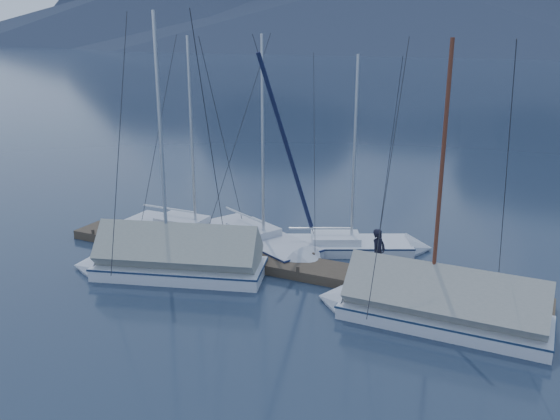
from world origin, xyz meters
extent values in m
plane|color=#162031|center=(0.00, 0.00, 0.00)|extent=(1000.00, 1000.00, 0.00)
cone|color=#192133|center=(-180.00, 250.00, 17.50)|extent=(364.00, 364.00, 35.00)
cone|color=#192133|center=(-60.00, 240.00, 15.00)|extent=(416.00, 416.00, 30.00)
cube|color=#382D23|center=(0.00, 2.00, 0.17)|extent=(18.00, 1.50, 0.34)
cube|color=black|center=(-6.00, 2.00, -0.05)|extent=(3.00, 1.30, 0.30)
cube|color=black|center=(0.00, 2.00, -0.05)|extent=(3.00, 1.30, 0.30)
cube|color=black|center=(6.00, 2.00, -0.05)|extent=(3.00, 1.30, 0.30)
cylinder|color=#382D23|center=(-8.00, 2.70, 0.35)|extent=(0.12, 0.12, 0.35)
cylinder|color=#382D23|center=(-8.00, 1.30, 0.35)|extent=(0.12, 0.12, 0.35)
cylinder|color=#382D23|center=(-5.00, 2.70, 0.35)|extent=(0.12, 0.12, 0.35)
cylinder|color=#382D23|center=(-5.00, 1.30, 0.35)|extent=(0.12, 0.12, 0.35)
cylinder|color=#382D23|center=(-2.00, 2.70, 0.35)|extent=(0.12, 0.12, 0.35)
cylinder|color=#382D23|center=(-2.00, 1.30, 0.35)|extent=(0.12, 0.12, 0.35)
cylinder|color=#382D23|center=(1.00, 2.70, 0.35)|extent=(0.12, 0.12, 0.35)
cylinder|color=#382D23|center=(1.00, 1.30, 0.35)|extent=(0.12, 0.12, 0.35)
cylinder|color=#382D23|center=(4.00, 2.70, 0.35)|extent=(0.12, 0.12, 0.35)
cylinder|color=#382D23|center=(4.00, 1.30, 0.35)|extent=(0.12, 0.12, 0.35)
cylinder|color=#382D23|center=(7.00, 2.70, 0.35)|extent=(0.12, 0.12, 0.35)
cylinder|color=#382D23|center=(7.00, 1.30, 0.35)|extent=(0.12, 0.12, 0.35)
cube|color=#B9BCC6|center=(-5.08, 3.74, 0.11)|extent=(5.68, 1.90, 0.63)
cube|color=#B9BCC6|center=(-5.08, 3.74, -0.17)|extent=(4.83, 1.04, 0.28)
cube|color=#1E1B51|center=(-5.08, 3.74, 0.38)|extent=(5.74, 1.91, 0.06)
cone|color=#B9BCC6|center=(-1.81, 3.74, 0.11)|extent=(1.04, 1.82, 1.82)
cube|color=#B9BCC6|center=(-5.37, 3.74, 0.57)|extent=(1.99, 1.33, 0.28)
cylinder|color=#B2B7BF|center=(-4.70, 3.74, 4.21)|extent=(0.11, 0.11, 7.58)
cylinder|color=#B2B7BF|center=(-6.03, 3.74, 0.99)|extent=(2.56, 0.09, 0.09)
cylinder|color=#26262B|center=(-3.28, 3.74, 4.21)|extent=(0.02, 2.86, 7.59)
cube|color=#B9BCC6|center=(-1.87, 3.88, 0.11)|extent=(5.98, 4.27, 0.63)
cube|color=#B9BCC6|center=(-1.87, 3.88, -0.17)|extent=(4.83, 3.12, 0.29)
cube|color=navy|center=(-1.87, 3.88, 0.38)|extent=(6.04, 4.32, 0.06)
cone|color=#B9BCC6|center=(1.08, 2.40, 0.11)|extent=(1.76, 2.11, 1.83)
cube|color=#B9BCC6|center=(-2.12, 4.01, 0.57)|extent=(2.39, 2.09, 0.29)
cylinder|color=#B2B7BF|center=(-1.52, 3.71, 4.25)|extent=(0.11, 0.11, 7.64)
cylinder|color=#B2B7BF|center=(-2.72, 4.31, 1.00)|extent=(2.35, 1.23, 0.09)
cylinder|color=#26262B|center=(-0.24, 3.07, 4.25)|extent=(1.31, 2.59, 7.65)
cube|color=silver|center=(1.40, 4.67, 0.10)|extent=(5.49, 3.84, 0.58)
cube|color=silver|center=(1.40, 4.67, -0.16)|extent=(4.44, 2.79, 0.26)
cube|color=#162543|center=(1.40, 4.67, 0.35)|extent=(5.54, 3.88, 0.05)
cone|color=silver|center=(4.12, 5.97, 0.10)|extent=(1.59, 1.93, 1.68)
cube|color=silver|center=(1.16, 4.55, 0.52)|extent=(2.19, 1.90, 0.26)
cylinder|color=#B2B7BF|center=(1.71, 4.82, 3.89)|extent=(0.10, 0.10, 7.00)
cylinder|color=#B2B7BF|center=(0.61, 4.29, 0.92)|extent=(2.16, 1.09, 0.08)
cylinder|color=#26262B|center=(2.90, 5.38, 3.89)|extent=(1.16, 2.39, 7.00)
cube|color=silver|center=(6.07, 0.26, 0.11)|extent=(5.89, 2.11, 0.63)
cube|color=silver|center=(6.07, 0.26, -0.17)|extent=(5.01, 1.16, 0.28)
cube|color=#182C49|center=(6.07, 0.26, 0.38)|extent=(5.95, 2.13, 0.06)
cone|color=silver|center=(2.70, 0.27, 0.11)|extent=(1.05, 2.01, 2.01)
cylinder|color=#592819|center=(5.69, 0.26, 4.23)|extent=(0.11, 0.11, 7.60)
cylinder|color=#592819|center=(7.02, 0.26, 1.00)|extent=(2.65, 0.09, 0.09)
cylinder|color=#26262B|center=(4.22, 0.26, 4.23)|extent=(0.03, 2.97, 7.61)
cube|color=gray|center=(6.07, 0.26, 0.81)|extent=(5.60, 2.14, 2.13)
cube|color=silver|center=(-2.89, -0.03, 0.12)|extent=(6.18, 3.67, 0.69)
cube|color=silver|center=(-2.89, -0.03, -0.19)|extent=(5.07, 2.52, 0.31)
cube|color=#182A4A|center=(-2.89, -0.03, 0.42)|extent=(6.24, 3.70, 0.06)
cone|color=silver|center=(-6.13, -1.00, 0.12)|extent=(1.67, 2.24, 2.00)
cylinder|color=#B2B7BF|center=(-3.29, -0.14, 4.63)|extent=(0.12, 0.12, 8.32)
cylinder|color=#B2B7BF|center=(-1.90, 0.27, 1.09)|extent=(2.54, 0.84, 0.09)
cylinder|color=#26262B|center=(-4.69, -0.56, 4.63)|extent=(0.87, 2.82, 8.33)
cube|color=gray|center=(-2.89, -0.03, 0.88)|extent=(5.91, 3.62, 2.12)
imported|color=black|center=(3.57, 2.00, 1.17)|extent=(0.56, 0.70, 1.67)
camera|label=1|loc=(8.45, -15.79, 8.22)|focal=38.00mm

